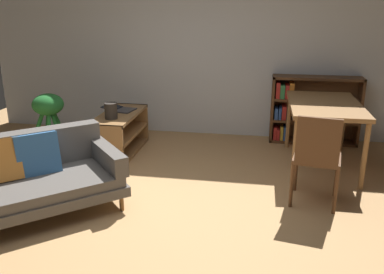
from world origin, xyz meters
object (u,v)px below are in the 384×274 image
at_px(open_laptop, 120,109).
at_px(dining_table, 324,110).
at_px(media_console, 120,133).
at_px(dining_chair_near, 317,155).
at_px(fabric_couch, 22,177).
at_px(bookshelf, 309,109).
at_px(potted_floor_plant, 49,117).
at_px(desk_speaker, 111,111).

distance_m(open_laptop, dining_table, 2.67).
distance_m(media_console, dining_chair_near, 2.70).
xyz_separation_m(fabric_couch, bookshelf, (2.92, 2.68, 0.12)).
bearing_deg(dining_chair_near, bookshelf, 86.49).
relative_size(media_console, potted_floor_plant, 1.40).
height_order(fabric_couch, dining_table, dining_table).
bearing_deg(dining_table, desk_speaker, -175.26).
height_order(open_laptop, dining_table, dining_table).
xyz_separation_m(fabric_couch, open_laptop, (0.32, 1.93, 0.20)).
bearing_deg(potted_floor_plant, fabric_couch, -70.67).
bearing_deg(fabric_couch, bookshelf, 42.63).
distance_m(fabric_couch, dining_table, 3.47).
distance_m(desk_speaker, potted_floor_plant, 0.93).
bearing_deg(open_laptop, dining_table, -4.41).
height_order(dining_chair_near, bookshelf, bookshelf).
xyz_separation_m(fabric_couch, potted_floor_plant, (-0.57, 1.61, 0.14)).
xyz_separation_m(media_console, open_laptop, (-0.04, 0.17, 0.29)).
relative_size(fabric_couch, open_laptop, 4.14).
bearing_deg(open_laptop, potted_floor_plant, -160.10).
bearing_deg(dining_chair_near, media_console, 154.87).
height_order(potted_floor_plant, bookshelf, bookshelf).
height_order(dining_table, dining_chair_near, dining_chair_near).
xyz_separation_m(potted_floor_plant, dining_chair_near, (3.35, -0.99, 0.04)).
relative_size(dining_chair_near, bookshelf, 0.76).
distance_m(open_laptop, dining_chair_near, 2.79).
bearing_deg(media_console, fabric_couch, -101.57).
distance_m(fabric_couch, potted_floor_plant, 1.71).
xyz_separation_m(fabric_couch, media_console, (0.36, 1.76, -0.09)).
distance_m(fabric_couch, bookshelf, 3.96).
relative_size(desk_speaker, dining_chair_near, 0.22).
bearing_deg(bookshelf, fabric_couch, -137.37).
distance_m(desk_speaker, dining_table, 2.65).
bearing_deg(desk_speaker, media_console, 87.70).
xyz_separation_m(dining_table, dining_chair_near, (-0.20, -1.10, -0.19)).
xyz_separation_m(media_console, potted_floor_plant, (-0.93, -0.15, 0.23)).
height_order(fabric_couch, bookshelf, bookshelf).
height_order(desk_speaker, potted_floor_plant, potted_floor_plant).
bearing_deg(bookshelf, desk_speaker, -155.39).
bearing_deg(dining_table, potted_floor_plant, -178.12).
xyz_separation_m(desk_speaker, dining_table, (2.64, 0.22, 0.07)).
distance_m(dining_chair_near, bookshelf, 2.06).
xyz_separation_m(open_laptop, dining_chair_near, (2.47, -1.31, -0.03)).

